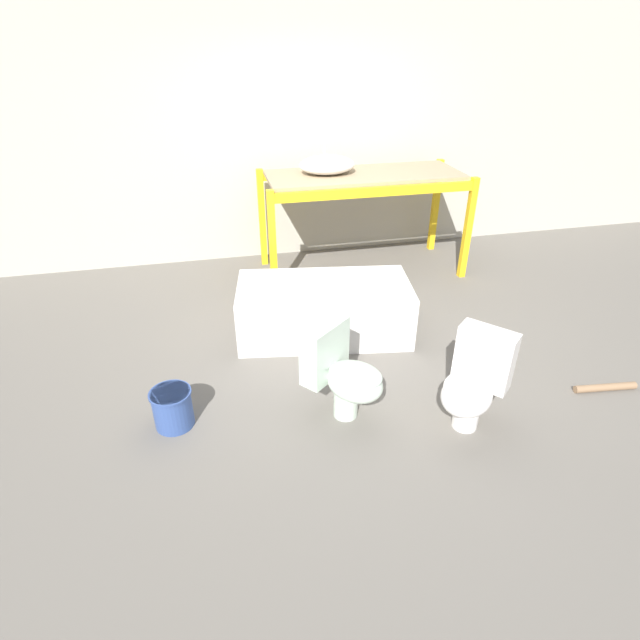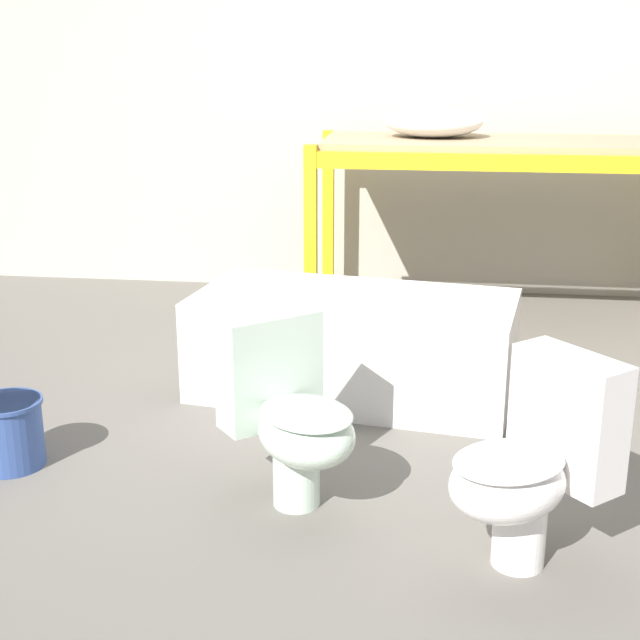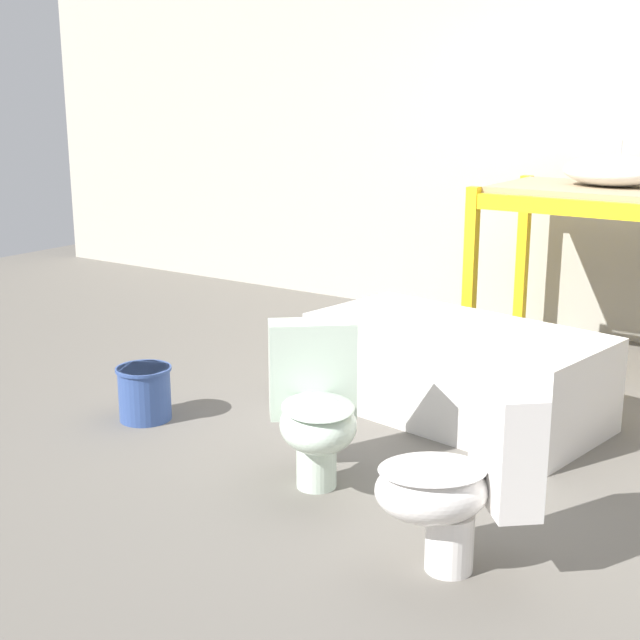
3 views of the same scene
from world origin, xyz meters
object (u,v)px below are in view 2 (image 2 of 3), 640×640
Objects in this scene: sink_basin at (434,122)px; toilet_far at (533,461)px; toilet_near at (290,411)px; bathtub_main at (354,338)px; bucket_white at (9,431)px.

sink_basin reaches higher than toilet_far.
sink_basin is 2.89m from toilet_far.
sink_basin reaches higher than toilet_near.
sink_basin is 0.84× the size of toilet_far.
bathtub_main is 1.63m from bucket_white.
toilet_far is 2.40× the size of bucket_white.
sink_basin is at bearing 146.43° from toilet_far.
bathtub_main is 2.33× the size of toilet_far.
sink_basin is 0.36× the size of bathtub_main.
bucket_white is (-1.17, 0.14, -0.21)m from toilet_near.
toilet_far is at bearing -82.39° from sink_basin.
toilet_near and toilet_far have the same top height.
sink_basin is 2.02× the size of bucket_white.
bucket_white is at bearing -125.55° from sink_basin.
bathtub_main is 5.59× the size of bucket_white.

